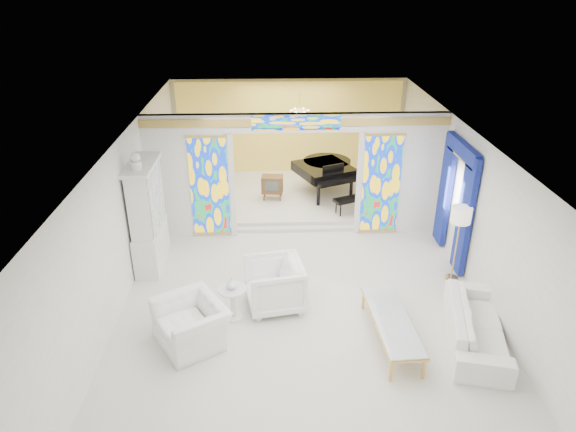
{
  "coord_description": "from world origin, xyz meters",
  "views": [
    {
      "loc": [
        -0.6,
        -9.3,
        5.93
      ],
      "look_at": [
        -0.25,
        0.2,
        1.32
      ],
      "focal_mm": 32.0,
      "sensor_mm": 36.0,
      "label": 1
    }
  ],
  "objects_px": {
    "grand_piano": "(326,169)",
    "tv_console": "(272,184)",
    "china_cabinet": "(148,217)",
    "armchair_left": "(191,324)",
    "armchair_right": "(274,285)",
    "sofa": "(477,325)",
    "coffee_table": "(392,321)"
  },
  "relations": [
    {
      "from": "grand_piano",
      "to": "tv_console",
      "type": "xyz_separation_m",
      "value": [
        -1.52,
        -0.46,
        -0.26
      ]
    },
    {
      "from": "china_cabinet",
      "to": "grand_piano",
      "type": "bearing_deg",
      "value": 40.19
    },
    {
      "from": "armchair_left",
      "to": "armchair_right",
      "type": "relative_size",
      "value": 1.13
    },
    {
      "from": "armchair_left",
      "to": "tv_console",
      "type": "xyz_separation_m",
      "value": [
        1.46,
        5.75,
        0.22
      ]
    },
    {
      "from": "armchair_right",
      "to": "tv_console",
      "type": "bearing_deg",
      "value": 169.76
    },
    {
      "from": "armchair_left",
      "to": "sofa",
      "type": "height_order",
      "value": "armchair_left"
    },
    {
      "from": "grand_piano",
      "to": "armchair_right",
      "type": "bearing_deg",
      "value": -129.53
    },
    {
      "from": "china_cabinet",
      "to": "armchair_right",
      "type": "distance_m",
      "value": 3.21
    },
    {
      "from": "armchair_right",
      "to": "sofa",
      "type": "distance_m",
      "value": 3.7
    },
    {
      "from": "coffee_table",
      "to": "armchair_right",
      "type": "bearing_deg",
      "value": 151.38
    },
    {
      "from": "china_cabinet",
      "to": "armchair_left",
      "type": "distance_m",
      "value": 3.04
    },
    {
      "from": "tv_console",
      "to": "sofa",
      "type": "bearing_deg",
      "value": -54.09
    },
    {
      "from": "china_cabinet",
      "to": "armchair_left",
      "type": "relative_size",
      "value": 2.27
    },
    {
      "from": "coffee_table",
      "to": "tv_console",
      "type": "relative_size",
      "value": 3.17
    },
    {
      "from": "armchair_right",
      "to": "sofa",
      "type": "bearing_deg",
      "value": 61.27
    },
    {
      "from": "china_cabinet",
      "to": "armchair_left",
      "type": "bearing_deg",
      "value": -65.75
    },
    {
      "from": "armchair_left",
      "to": "tv_console",
      "type": "height_order",
      "value": "tv_console"
    },
    {
      "from": "sofa",
      "to": "coffee_table",
      "type": "distance_m",
      "value": 1.49
    },
    {
      "from": "armchair_right",
      "to": "tv_console",
      "type": "height_order",
      "value": "armchair_right"
    },
    {
      "from": "coffee_table",
      "to": "armchair_left",
      "type": "bearing_deg",
      "value": 178.48
    },
    {
      "from": "armchair_left",
      "to": "sofa",
      "type": "relative_size",
      "value": 0.51
    },
    {
      "from": "china_cabinet",
      "to": "tv_console",
      "type": "bearing_deg",
      "value": 49.04
    },
    {
      "from": "coffee_table",
      "to": "tv_console",
      "type": "distance_m",
      "value": 6.18
    },
    {
      "from": "china_cabinet",
      "to": "coffee_table",
      "type": "relative_size",
      "value": 1.29
    },
    {
      "from": "armchair_left",
      "to": "tv_console",
      "type": "distance_m",
      "value": 5.94
    },
    {
      "from": "china_cabinet",
      "to": "sofa",
      "type": "bearing_deg",
      "value": -24.73
    },
    {
      "from": "sofa",
      "to": "grand_piano",
      "type": "height_order",
      "value": "grand_piano"
    },
    {
      "from": "sofa",
      "to": "coffee_table",
      "type": "height_order",
      "value": "sofa"
    },
    {
      "from": "grand_piano",
      "to": "tv_console",
      "type": "relative_size",
      "value": 4.34
    },
    {
      "from": "china_cabinet",
      "to": "coffee_table",
      "type": "height_order",
      "value": "china_cabinet"
    },
    {
      "from": "armchair_right",
      "to": "grand_piano",
      "type": "relative_size",
      "value": 0.37
    },
    {
      "from": "coffee_table",
      "to": "tv_console",
      "type": "height_order",
      "value": "tv_console"
    }
  ]
}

